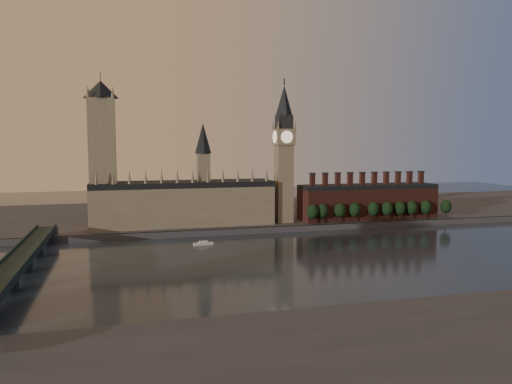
{
  "coord_description": "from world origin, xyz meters",
  "views": [
    {
      "loc": [
        -106.07,
        -245.67,
        64.04
      ],
      "look_at": [
        -26.19,
        55.0,
        33.03
      ],
      "focal_mm": 35.0,
      "sensor_mm": 36.0,
      "label": 1
    }
  ],
  "objects_px": {
    "westminster_bridge": "(15,267)",
    "river_boat": "(203,243)",
    "big_ben": "(284,152)",
    "victoria_tower": "(102,150)"
  },
  "relations": [
    {
      "from": "victoria_tower",
      "to": "river_boat",
      "type": "xyz_separation_m",
      "value": [
        61.02,
        -54.68,
        -58.15
      ]
    },
    {
      "from": "westminster_bridge",
      "to": "river_boat",
      "type": "distance_m",
      "value": 115.03
    },
    {
      "from": "big_ben",
      "to": "westminster_bridge",
      "type": "bearing_deg",
      "value": -145.67
    },
    {
      "from": "victoria_tower",
      "to": "big_ben",
      "type": "xyz_separation_m",
      "value": [
        130.0,
        -5.0,
        -2.26
      ]
    },
    {
      "from": "victoria_tower",
      "to": "westminster_bridge",
      "type": "xyz_separation_m",
      "value": [
        -35.0,
        -117.7,
        -51.65
      ]
    },
    {
      "from": "river_boat",
      "to": "westminster_bridge",
      "type": "bearing_deg",
      "value": -153.84
    },
    {
      "from": "big_ben",
      "to": "river_boat",
      "type": "height_order",
      "value": "big_ben"
    },
    {
      "from": "big_ben",
      "to": "westminster_bridge",
      "type": "relative_size",
      "value": 0.54
    },
    {
      "from": "victoria_tower",
      "to": "big_ben",
      "type": "bearing_deg",
      "value": -2.2
    },
    {
      "from": "westminster_bridge",
      "to": "river_boat",
      "type": "height_order",
      "value": "westminster_bridge"
    }
  ]
}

